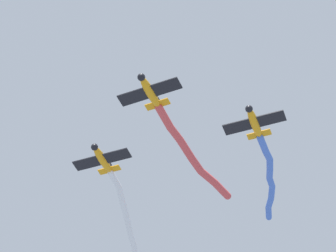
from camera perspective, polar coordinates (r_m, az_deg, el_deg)
airplane_lead at (r=71.81m, az=-1.44°, el=2.73°), size 5.35×5.87×1.63m
smoke_trail_lead at (r=77.12m, az=1.94°, el=-2.36°), size 13.05×8.43×2.15m
airplane_left_wing at (r=75.22m, az=6.75°, el=0.30°), size 5.53×5.72×1.63m
smoke_trail_left_wing at (r=85.15m, az=7.88°, el=-4.18°), size 11.79×15.89×4.78m
airplane_right_wing at (r=79.46m, az=-5.17°, el=-2.57°), size 5.51×5.73×1.63m
smoke_trail_right_wing at (r=89.46m, az=-3.04°, el=-8.78°), size 12.54×20.60×1.56m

